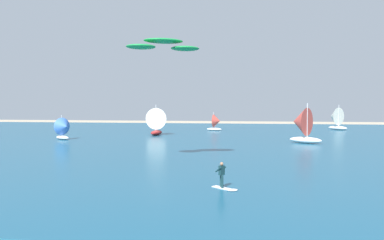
{
  "coord_description": "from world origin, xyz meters",
  "views": [
    {
      "loc": [
        4.75,
        -9.75,
        5.57
      ],
      "look_at": [
        0.94,
        17.8,
        4.36
      ],
      "focal_mm": 37.74,
      "sensor_mm": 36.0,
      "label": 1
    }
  ],
  "objects": [
    {
      "name": "sailboat_trailing",
      "position": [
        22.1,
        73.95,
        2.39
      ],
      "size": [
        4.37,
        4.45,
        5.0
      ],
      "color": "silver",
      "rests_on": "ocean"
    },
    {
      "name": "sailboat_far_left",
      "position": [
        -21.93,
        46.02,
        1.76
      ],
      "size": [
        3.26,
        3.03,
        3.62
      ],
      "color": "white",
      "rests_on": "ocean"
    },
    {
      "name": "kite",
      "position": [
        -2.65,
        25.3,
        10.64
      ],
      "size": [
        6.86,
        4.7,
        1.0
      ],
      "color": "#198C3F"
    },
    {
      "name": "kitesurfer",
      "position": [
        3.27,
        15.67,
        0.7
      ],
      "size": [
        1.84,
        1.72,
        1.67
      ],
      "color": "white",
      "rests_on": "ocean"
    },
    {
      "name": "sailboat_mid_right",
      "position": [
        -10.39,
        56.86,
        2.43
      ],
      "size": [
        3.73,
        4.38,
        5.09
      ],
      "color": "maroon",
      "rests_on": "ocean"
    },
    {
      "name": "ocean",
      "position": [
        0.0,
        50.04,
        0.05
      ],
      "size": [
        160.0,
        90.0,
        0.1
      ],
      "primitive_type": "cube",
      "color": "navy",
      "rests_on": "ground"
    },
    {
      "name": "sailboat_near_shore",
      "position": [
        11.91,
        46.11,
        2.55
      ],
      "size": [
        4.82,
        4.39,
        5.36
      ],
      "color": "white",
      "rests_on": "ocean"
    },
    {
      "name": "sailboat_leading",
      "position": [
        -1.26,
        67.95,
        1.72
      ],
      "size": [
        3.13,
        2.72,
        3.54
      ],
      "color": "white",
      "rests_on": "ocean"
    }
  ]
}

